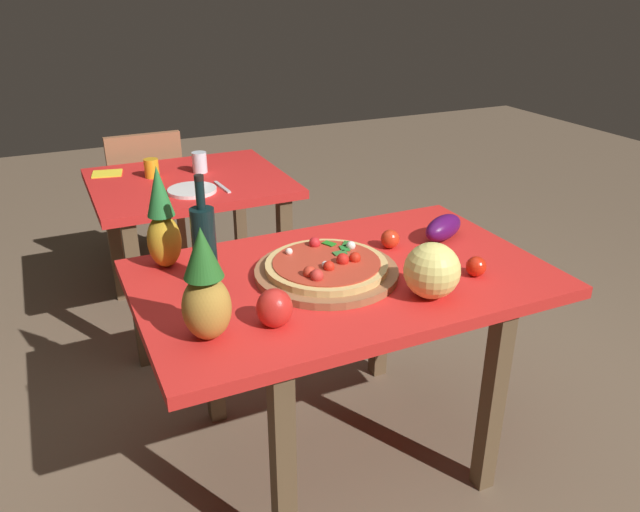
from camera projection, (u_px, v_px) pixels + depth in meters
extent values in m
plane|color=brown|center=(340.00, 447.00, 2.35)|extent=(10.00, 10.00, 0.00)
cube|color=brown|center=(283.00, 472.00, 1.76)|extent=(0.06, 0.06, 0.69)
cube|color=brown|center=(492.00, 403.00, 2.04)|extent=(0.06, 0.06, 0.69)
cube|color=brown|center=(211.00, 343.00, 2.37)|extent=(0.06, 0.06, 0.69)
cube|color=brown|center=(380.00, 304.00, 2.65)|extent=(0.06, 0.06, 0.69)
cube|color=red|center=(343.00, 279.00, 2.06)|extent=(1.34, 0.84, 0.04)
cube|color=brown|center=(138.00, 296.00, 2.72)|extent=(0.06, 0.06, 0.69)
cube|color=brown|center=(285.00, 267.00, 2.99)|extent=(0.06, 0.06, 0.69)
cube|color=brown|center=(114.00, 239.00, 3.30)|extent=(0.06, 0.06, 0.69)
cube|color=brown|center=(240.00, 220.00, 3.56)|extent=(0.06, 0.06, 0.69)
cube|color=red|center=(189.00, 183.00, 2.99)|extent=(0.91, 0.80, 0.04)
cube|color=#965D3B|center=(170.00, 221.00, 3.93)|extent=(0.04, 0.04, 0.41)
cube|color=#965D3B|center=(116.00, 229.00, 3.80)|extent=(0.04, 0.04, 0.41)
cube|color=#965D3B|center=(183.00, 239.00, 3.66)|extent=(0.04, 0.04, 0.41)
cube|color=#965D3B|center=(125.00, 249.00, 3.53)|extent=(0.04, 0.04, 0.41)
cube|color=#965D3B|center=(144.00, 199.00, 3.64)|extent=(0.40, 0.40, 0.04)
cube|color=#935D3D|center=(146.00, 170.00, 3.40)|extent=(0.40, 0.04, 0.40)
cylinder|color=#965D3B|center=(326.00, 272.00, 2.03)|extent=(0.47, 0.47, 0.02)
cylinder|color=tan|center=(326.00, 266.00, 2.02)|extent=(0.40, 0.40, 0.02)
cylinder|color=#BA3824|center=(326.00, 262.00, 2.01)|extent=(0.35, 0.35, 0.00)
sphere|color=red|center=(309.00, 272.00, 1.92)|extent=(0.04, 0.04, 0.04)
sphere|color=red|center=(329.00, 266.00, 1.96)|extent=(0.04, 0.04, 0.04)
sphere|color=red|center=(343.00, 259.00, 2.00)|extent=(0.04, 0.04, 0.04)
sphere|color=red|center=(355.00, 258.00, 2.01)|extent=(0.04, 0.04, 0.04)
sphere|color=red|center=(317.00, 276.00, 1.89)|extent=(0.04, 0.04, 0.04)
sphere|color=red|center=(315.00, 243.00, 2.12)|extent=(0.04, 0.04, 0.04)
cube|color=#257F2F|center=(344.00, 248.00, 2.10)|extent=(0.04, 0.05, 0.00)
cube|color=#337532|center=(340.00, 253.00, 2.06)|extent=(0.04, 0.03, 0.00)
cube|color=#276F29|center=(347.00, 244.00, 2.13)|extent=(0.05, 0.05, 0.00)
cube|color=#248321|center=(329.00, 244.00, 2.14)|extent=(0.04, 0.05, 0.00)
sphere|color=white|center=(289.00, 252.00, 2.06)|extent=(0.02, 0.02, 0.02)
sphere|color=white|center=(325.00, 265.00, 1.97)|extent=(0.02, 0.02, 0.02)
sphere|color=silver|center=(351.00, 246.00, 2.10)|extent=(0.03, 0.03, 0.03)
cylinder|color=black|center=(205.00, 247.00, 1.93)|extent=(0.08, 0.08, 0.25)
cylinder|color=black|center=(200.00, 195.00, 1.86)|extent=(0.03, 0.03, 0.09)
cylinder|color=black|center=(199.00, 178.00, 1.84)|extent=(0.03, 0.03, 0.02)
ellipsoid|color=gold|center=(164.00, 241.00, 2.06)|extent=(0.11, 0.11, 0.18)
cone|color=#287735|center=(159.00, 191.00, 1.99)|extent=(0.09, 0.09, 0.17)
ellipsoid|color=#B48434|center=(207.00, 308.00, 1.65)|extent=(0.13, 0.13, 0.18)
cone|color=#266524|center=(202.00, 252.00, 1.58)|extent=(0.11, 0.11, 0.14)
sphere|color=#EFE075|center=(432.00, 271.00, 1.87)|extent=(0.17, 0.17, 0.17)
ellipsoid|color=red|center=(275.00, 308.00, 1.73)|extent=(0.10, 0.10, 0.11)
ellipsoid|color=#490E50|center=(443.00, 228.00, 2.29)|extent=(0.22, 0.17, 0.09)
sphere|color=red|center=(390.00, 239.00, 2.22)|extent=(0.07, 0.07, 0.07)
sphere|color=red|center=(476.00, 266.00, 2.02)|extent=(0.07, 0.07, 0.07)
cylinder|color=orange|center=(152.00, 168.00, 2.99)|extent=(0.07, 0.07, 0.09)
cylinder|color=silver|center=(200.00, 162.00, 3.06)|extent=(0.07, 0.07, 0.10)
cylinder|color=white|center=(192.00, 190.00, 2.80)|extent=(0.22, 0.22, 0.02)
cube|color=silver|center=(161.00, 195.00, 2.75)|extent=(0.03, 0.18, 0.01)
cube|color=silver|center=(222.00, 187.00, 2.86)|extent=(0.03, 0.18, 0.01)
cube|color=yellow|center=(107.00, 174.00, 3.05)|extent=(0.16, 0.14, 0.01)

